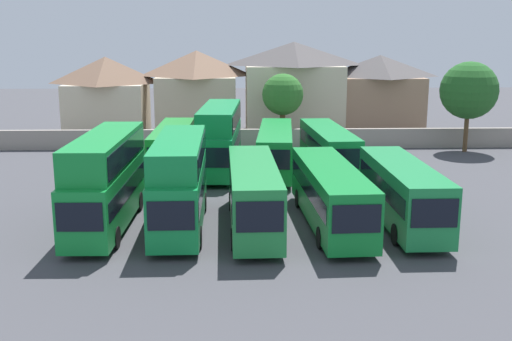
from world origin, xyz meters
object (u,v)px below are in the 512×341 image
Objects in this scene: tree_left_of_lot at (283,95)px; house_terrace_left at (107,95)px; house_terrace_far_right at (379,93)px; tree_behind_wall at (469,91)px; bus_8 at (276,148)px; bus_9 at (328,148)px; bus_4 at (330,192)px; bus_7 at (220,135)px; house_terrace_centre at (197,92)px; house_terrace_right at (294,87)px; bus_6 at (173,147)px; bus_2 at (180,178)px; bus_1 at (106,176)px; bus_5 at (402,190)px; bus_3 at (253,192)px.

house_terrace_left is at bearing 160.55° from tree_left_of_lot.
house_terrace_far_right reaches higher than tree_behind_wall.
bus_8 is 3.96m from bus_9.
bus_4 is 1.09× the size of bus_7.
tree_behind_wall is (16.05, -4.50, 0.77)m from tree_left_of_lot.
house_terrace_right reaches higher than house_terrace_centre.
bus_6 is 1.29× the size of house_terrace_centre.
bus_7 is 4.30m from bus_8.
tree_behind_wall is at bearing -64.46° from house_terrace_far_right.
bus_7 is at bearing 171.78° from bus_2.
bus_7 reaches higher than bus_9.
bus_1 is 32.64m from house_terrace_left.
bus_8 is 1.16× the size of house_terrace_right.
bus_7 is at bearing -97.71° from bus_9.
bus_2 is (3.94, -0.24, -0.09)m from bus_1.
house_terrace_centre is 1.08× the size of tree_behind_wall.
bus_5 is 1.36× the size of tree_behind_wall.
bus_7 reaches higher than bus_8.
bus_5 is (3.94, 0.01, 0.06)m from bus_4.
bus_3 reaches higher than bus_5.
house_terrace_centre reaches higher than bus_7.
bus_7 is 1.28× the size of house_terrace_centre.
house_terrace_far_right is at bearing 160.12° from bus_4.
house_terrace_right reaches higher than bus_1.
bus_4 is (4.19, 0.35, -0.12)m from bus_3.
house_terrace_far_right reaches higher than bus_1.
tree_left_of_lot reaches higher than bus_7.
bus_4 is at bearing 28.59° from bus_7.
tree_left_of_lot is (7.46, 25.93, 1.92)m from bus_2.
bus_7 is at bearing -160.27° from tree_behind_wall.
bus_8 is (2.06, 13.68, -0.10)m from bus_3.
bus_6 is (-13.78, 13.25, 0.04)m from bus_5.
house_terrace_right is at bearing 175.60° from bus_4.
house_terrace_left is (-8.64, 18.82, 2.11)m from bus_6.
house_terrace_centre is at bearing 175.90° from bus_1.
bus_4 is 26.50m from tree_behind_wall.
bus_2 is 0.92× the size of bus_3.
house_terrace_centre reaches higher than house_terrace_left.
bus_3 is (7.88, -0.46, -0.83)m from bus_1.
bus_3 is at bearing -81.35° from house_terrace_centre.
bus_6 reaches higher than bus_9.
bus_9 reaches higher than bus_8.
house_terrace_right is 1.18× the size of house_terrace_far_right.
bus_7 is 1.05× the size of house_terrace_right.
tree_left_of_lot is at bearing 177.94° from bus_8.
house_terrace_centre reaches higher than bus_2.
bus_7 is (-10.27, 13.51, 0.88)m from bus_5.
bus_7 is at bearing -143.25° from bus_5.
bus_5 is (16.01, -0.10, -0.89)m from bus_1.
bus_2 is 0.90× the size of bus_9.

